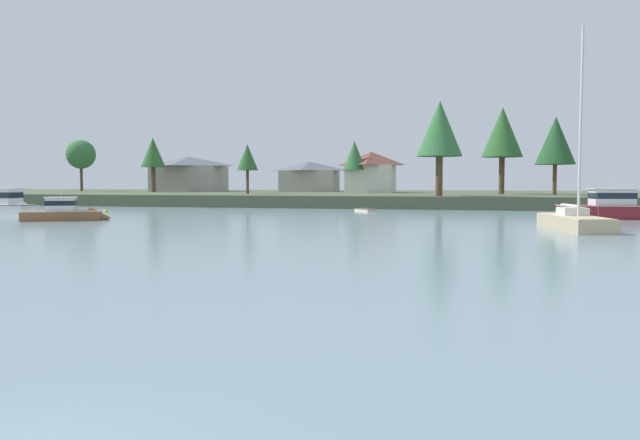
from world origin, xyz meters
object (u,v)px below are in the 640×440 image
object	(u,v)px
mooring_buoy_yellow	(106,212)
mooring_buoy_green	(626,214)
dinghy_cream	(365,211)
cruiser_white	(7,208)
cruiser_maroon	(618,212)
cruiser_wood	(70,215)
sailboat_sand	(574,226)

from	to	relation	value
mooring_buoy_yellow	mooring_buoy_green	size ratio (longest dim) A/B	1.10
dinghy_cream	mooring_buoy_yellow	world-z (taller)	mooring_buoy_yellow
mooring_buoy_green	cruiser_white	bearing A→B (deg)	-168.01
cruiser_white	mooring_buoy_yellow	world-z (taller)	cruiser_white
cruiser_maroon	cruiser_wood	xyz separation A→B (m)	(-46.73, -13.15, -0.20)
cruiser_white	cruiser_maroon	distance (m)	59.74
cruiser_maroon	mooring_buoy_yellow	world-z (taller)	cruiser_maroon
sailboat_sand	mooring_buoy_yellow	distance (m)	48.05
cruiser_wood	mooring_buoy_yellow	bearing A→B (deg)	111.08
mooring_buoy_green	cruiser_maroon	bearing A→B (deg)	-108.25
dinghy_cream	mooring_buoy_yellow	distance (m)	28.68
sailboat_sand	cruiser_white	world-z (taller)	sailboat_sand
cruiser_maroon	mooring_buoy_green	world-z (taller)	cruiser_maroon
sailboat_sand	cruiser_maroon	distance (m)	15.20
cruiser_white	dinghy_cream	xyz separation A→B (m)	(35.16, 13.95, -0.52)
cruiser_white	sailboat_sand	bearing A→B (deg)	-8.68
cruiser_white	mooring_buoy_green	distance (m)	63.25
dinghy_cream	cruiser_wood	xyz separation A→B (m)	(-22.43, -21.28, 0.33)
sailboat_sand	mooring_buoy_yellow	bearing A→B (deg)	162.99
sailboat_sand	mooring_buoy_green	world-z (taller)	sailboat_sand
sailboat_sand	cruiser_wood	distance (m)	40.87
cruiser_maroon	mooring_buoy_green	distance (m)	7.72
cruiser_wood	mooring_buoy_yellow	world-z (taller)	cruiser_wood
sailboat_sand	cruiser_maroon	world-z (taller)	sailboat_sand
cruiser_white	mooring_buoy_yellow	bearing A→B (deg)	37.54
cruiser_maroon	mooring_buoy_green	bearing A→B (deg)	71.75
cruiser_maroon	mooring_buoy_yellow	size ratio (longest dim) A/B	18.13
cruiser_wood	mooring_buoy_green	bearing A→B (deg)	22.61
sailboat_sand	dinghy_cream	bearing A→B (deg)	129.79
cruiser_maroon	mooring_buoy_yellow	bearing A→B (deg)	179.95
sailboat_sand	cruiser_white	size ratio (longest dim) A/B	1.56
sailboat_sand	cruiser_wood	size ratio (longest dim) A/B	1.93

